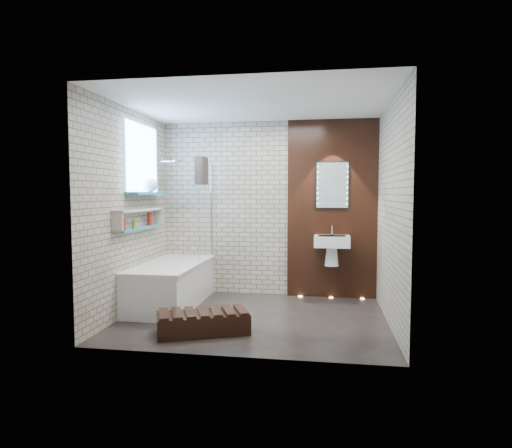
% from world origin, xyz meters
% --- Properties ---
extents(ground, '(3.20, 3.20, 0.00)m').
position_xyz_m(ground, '(0.00, 0.00, 0.00)').
color(ground, black).
rests_on(ground, ground).
extents(room_shell, '(3.24, 3.20, 2.60)m').
position_xyz_m(room_shell, '(0.00, 0.00, 1.30)').
color(room_shell, gray).
rests_on(room_shell, ground).
extents(walnut_panel, '(1.30, 0.06, 2.60)m').
position_xyz_m(walnut_panel, '(0.95, 1.27, 1.30)').
color(walnut_panel, black).
rests_on(walnut_panel, ground).
extents(clerestory_window, '(0.18, 1.00, 0.94)m').
position_xyz_m(clerestory_window, '(-1.57, 0.35, 1.90)').
color(clerestory_window, '#7FADE0').
rests_on(clerestory_window, room_shell).
extents(display_niche, '(0.14, 1.30, 0.26)m').
position_xyz_m(display_niche, '(-1.53, 0.15, 1.20)').
color(display_niche, teal).
rests_on(display_niche, room_shell).
extents(bathtub, '(0.79, 1.74, 0.70)m').
position_xyz_m(bathtub, '(-1.22, 0.45, 0.29)').
color(bathtub, white).
rests_on(bathtub, ground).
extents(bath_screen, '(0.01, 0.78, 1.40)m').
position_xyz_m(bath_screen, '(-0.87, 0.89, 1.28)').
color(bath_screen, white).
rests_on(bath_screen, bathtub).
extents(towel, '(0.11, 0.29, 0.38)m').
position_xyz_m(towel, '(-0.87, 0.75, 1.85)').
color(towel, black).
rests_on(towel, bath_screen).
extents(shower_head, '(0.18, 0.18, 0.02)m').
position_xyz_m(shower_head, '(-1.30, 0.95, 2.00)').
color(shower_head, silver).
rests_on(shower_head, room_shell).
extents(washbasin, '(0.50, 0.36, 0.58)m').
position_xyz_m(washbasin, '(0.95, 1.07, 0.79)').
color(washbasin, white).
rests_on(washbasin, walnut_panel).
extents(led_mirror, '(0.50, 0.02, 0.70)m').
position_xyz_m(led_mirror, '(0.95, 1.23, 1.65)').
color(led_mirror, black).
rests_on(led_mirror, walnut_panel).
extents(walnut_step, '(1.08, 0.78, 0.22)m').
position_xyz_m(walnut_step, '(-0.46, -0.66, 0.11)').
color(walnut_step, black).
rests_on(walnut_step, ground).
extents(niche_bottles, '(0.07, 0.86, 0.17)m').
position_xyz_m(niche_bottles, '(-1.53, 0.17, 1.17)').
color(niche_bottles, '#9F6D18').
rests_on(niche_bottles, display_niche).
extents(sill_vases, '(0.19, 0.19, 0.19)m').
position_xyz_m(sill_vases, '(-1.50, 0.44, 1.65)').
color(sill_vases, white).
rests_on(sill_vases, clerestory_window).
extents(floor_uplights, '(0.96, 0.06, 0.01)m').
position_xyz_m(floor_uplights, '(0.95, 1.20, 0.01)').
color(floor_uplights, '#FFD899').
rests_on(floor_uplights, ground).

